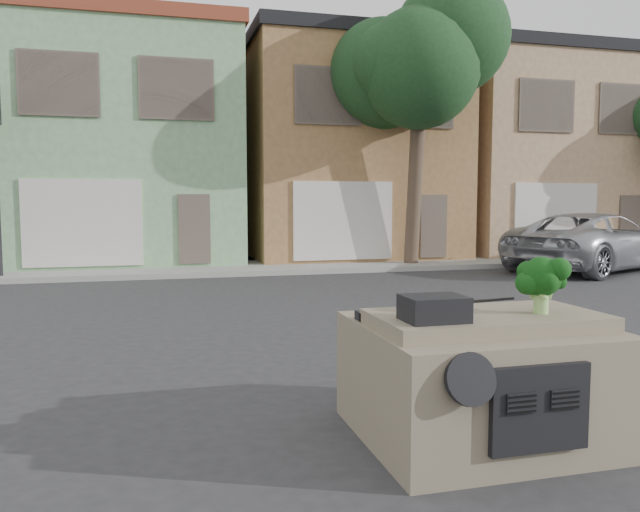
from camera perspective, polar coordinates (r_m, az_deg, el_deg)
name	(u,v)px	position (r m, az deg, el deg)	size (l,w,h in m)	color
ground_plane	(364,355)	(8.49, 4.00, -8.99)	(120.00, 120.00, 0.00)	#303033
sidewalk	(248,268)	(18.59, -6.62, -1.09)	(40.00, 3.00, 0.15)	gray
townhouse_mint	(126,150)	(22.36, -17.29, 9.25)	(7.20, 8.20, 7.55)	#80B07C
townhouse_tan	(338,154)	(23.33, 1.70, 9.29)	(7.20, 8.20, 7.55)	#976E42
townhouse_beige	(518,158)	(26.48, 17.62, 8.56)	(7.20, 8.20, 7.55)	tan
silver_pickup	(594,270)	(20.17, 23.74, -1.22)	(2.83, 6.13, 1.70)	#B0B1B7
tree_near	(415,128)	(19.32, 8.72, 11.53)	(4.40, 4.00, 8.50)	#1B3E1D
car_dashboard	(476,373)	(5.70, 14.09, -10.38)	(2.00, 1.80, 1.12)	#786C56
instrument_hump	(434,308)	(4.99, 10.37, -4.74)	(0.48, 0.38, 0.20)	black
wiper_arm	(484,301)	(6.03, 14.78, -3.97)	(0.70, 0.03, 0.02)	black
broccoli	(542,284)	(5.53, 19.60, -2.46)	(0.40, 0.40, 0.49)	#0D350D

